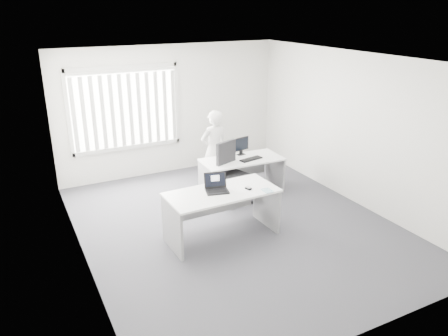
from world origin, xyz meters
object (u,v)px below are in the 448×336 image
desk_far (242,169)px  office_chair (233,183)px  desk_near (222,204)px  person (214,150)px  monitor (241,146)px  laptop (217,184)px

desk_far → office_chair: 0.43m
desk_near → person: bearing=65.9°
desk_far → monitor: size_ratio=4.48×
desk_far → laptop: laptop is taller
person → laptop: size_ratio=4.61×
desk_near → desk_far: desk_near is taller
desk_far → laptop: (-1.23, -1.39, 0.42)m
desk_far → monitor: bearing=67.2°
desk_far → person: size_ratio=0.99×
desk_far → monitor: 0.46m
office_chair → person: bearing=72.1°
monitor → person: bearing=138.2°
office_chair → person: person is taller
desk_far → laptop: size_ratio=4.58×
office_chair → monitor: bearing=26.8°
laptop → person: bearing=79.5°
desk_near → person: size_ratio=1.09×
desk_near → office_chair: (0.83, 1.17, -0.22)m
desk_far → office_chair: (-0.33, -0.23, -0.16)m
person → monitor: person is taller
desk_near → laptop: bearing=169.2°
office_chair → monitor: 0.84m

